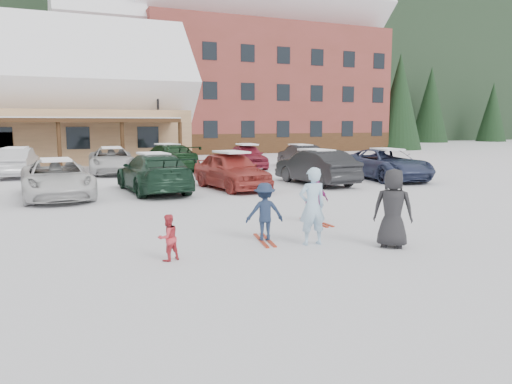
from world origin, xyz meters
name	(u,v)px	position (x,y,z in m)	size (l,w,h in m)	color
ground	(261,240)	(0.00, 0.00, 0.00)	(160.00, 160.00, 0.00)	silver
forested_hillside	(62,29)	(0.00, 85.00, 19.00)	(300.00, 70.00, 38.00)	black
alpine_hotel	(238,65)	(14.27, 38.00, 8.63)	(31.48, 14.01, 21.48)	brown
lamp_post	(158,116)	(3.02, 24.37, 3.25)	(0.50, 0.25, 5.70)	black
conifer_1	(400,89)	(30.00, 32.00, 6.26)	(4.84, 4.84, 11.22)	black
conifer_3	(145,101)	(6.00, 44.00, 5.12)	(3.96, 3.96, 9.18)	black
conifer_4	(354,94)	(34.00, 46.00, 6.54)	(5.06, 5.06, 11.73)	black
adult_skier	(312,206)	(0.88, -0.82, 0.88)	(0.64, 0.42, 1.75)	#AAD1EE
toddler_red	(168,238)	(-2.41, -0.85, 0.47)	(0.46, 0.35, 0.94)	#CC343F
child_navy	(265,212)	(0.05, -0.07, 0.68)	(0.88, 0.51, 1.36)	#1C2944
skis_child_navy	(265,240)	(0.05, -0.07, 0.01)	(0.20, 1.40, 0.03)	#A82F18
child_magenta	(317,201)	(2.25, 1.30, 0.60)	(0.70, 0.29, 1.20)	#A72C85
skis_child_magenta	(316,222)	(2.25, 1.30, 0.01)	(0.20, 1.40, 0.03)	#A82F18
bystander_dark	(393,208)	(2.38, -1.74, 0.87)	(0.85, 0.56, 1.75)	black
parked_car_2	(57,179)	(-4.14, 9.06, 0.71)	(2.36, 5.11, 1.42)	silver
parked_car_3	(154,173)	(-0.55, 9.27, 0.77)	(2.16, 5.30, 1.54)	#173324
parked_car_4	(231,170)	(2.62, 8.95, 0.78)	(1.83, 4.55, 1.55)	#AE3A32
parked_car_5	(316,167)	(6.67, 8.93, 0.77)	(1.64, 4.70, 1.55)	black
parked_car_6	(387,164)	(10.77, 9.20, 0.74)	(2.47, 5.36, 1.49)	navy
parked_car_9	(17,162)	(-5.77, 17.64, 0.75)	(1.58, 4.54, 1.50)	silver
parked_car_10	(112,161)	(-1.09, 17.49, 0.71)	(2.37, 5.13, 1.43)	silver
parked_car_11	(168,158)	(2.02, 17.70, 0.77)	(2.17, 5.33, 1.55)	#143319
parked_car_12	(247,156)	(6.92, 17.65, 0.73)	(1.72, 4.28, 1.46)	maroon
parked_car_13	(300,156)	(10.36, 17.21, 0.69)	(1.47, 4.22, 1.39)	black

